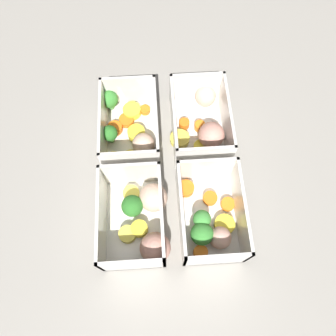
# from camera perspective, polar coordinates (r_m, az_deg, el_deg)

# --- Properties ---
(ground_plane) EXTENTS (4.00, 4.00, 0.00)m
(ground_plane) POSITION_cam_1_polar(r_m,az_deg,el_deg) (0.61, 0.00, -0.99)
(ground_plane) COLOR gray
(container_near_left) EXTENTS (0.16, 0.11, 0.08)m
(container_near_left) POSITION_cam_1_polar(r_m,az_deg,el_deg) (0.56, 7.24, -8.80)
(container_near_left) COLOR silver
(container_near_left) RESTS_ON ground_plane
(container_near_right) EXTENTS (0.17, 0.12, 0.08)m
(container_near_right) POSITION_cam_1_polar(r_m,az_deg,el_deg) (0.63, 5.99, 7.81)
(container_near_right) COLOR silver
(container_near_right) RESTS_ON ground_plane
(container_far_left) EXTENTS (0.16, 0.12, 0.08)m
(container_far_left) POSITION_cam_1_polar(r_m,az_deg,el_deg) (0.55, -4.68, -8.85)
(container_far_left) COLOR silver
(container_far_left) RESTS_ON ground_plane
(container_far_right) EXTENTS (0.16, 0.11, 0.08)m
(container_far_right) POSITION_cam_1_polar(r_m,az_deg,el_deg) (0.62, -6.85, 6.78)
(container_far_right) COLOR silver
(container_far_right) RESTS_ON ground_plane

